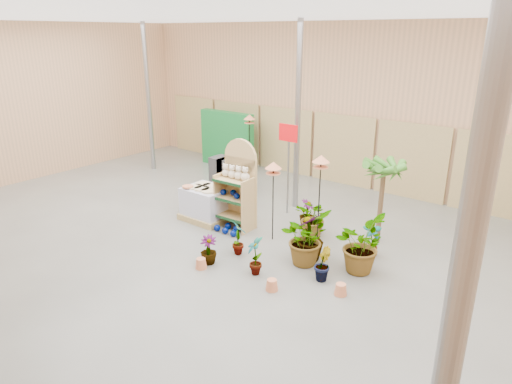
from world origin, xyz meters
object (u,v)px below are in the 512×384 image
at_px(bird_table_front, 273,168).
at_px(potted_plant_2, 305,238).
at_px(pallet_stack, 206,203).
at_px(display_shelf, 238,187).

relative_size(bird_table_front, potted_plant_2, 1.65).
bearing_deg(potted_plant_2, pallet_stack, 171.99).
relative_size(pallet_stack, potted_plant_2, 1.06).
bearing_deg(pallet_stack, bird_table_front, 0.86).
distance_m(display_shelf, bird_table_front, 1.25).
distance_m(bird_table_front, potted_plant_2, 1.60).
bearing_deg(potted_plant_2, display_shelf, 164.63).
relative_size(display_shelf, potted_plant_2, 1.93).
distance_m(pallet_stack, bird_table_front, 2.24).
height_order(pallet_stack, potted_plant_2, potted_plant_2).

